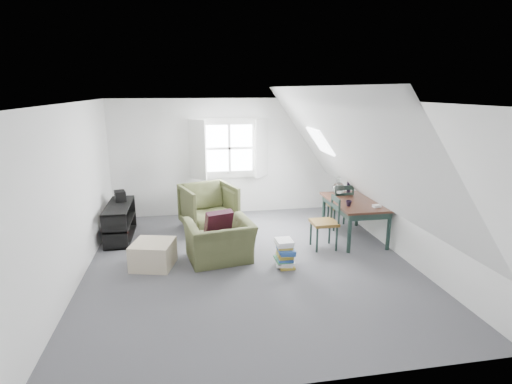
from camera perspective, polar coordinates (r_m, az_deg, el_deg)
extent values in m
plane|color=#4E4E53|center=(6.45, -0.92, -10.08)|extent=(5.50, 5.50, 0.00)
plane|color=white|center=(5.87, -1.02, 12.70)|extent=(5.50, 5.50, 0.00)
plane|color=white|center=(8.71, -3.84, 5.00)|extent=(5.00, 0.00, 5.00)
plane|color=white|center=(3.49, 6.29, -9.85)|extent=(5.00, 0.00, 5.00)
plane|color=white|center=(6.18, -24.53, -0.26)|extent=(0.00, 5.50, 5.50)
plane|color=white|center=(6.88, 20.07, 1.58)|extent=(0.00, 5.50, 5.50)
plane|color=white|center=(5.90, -16.09, 5.07)|extent=(3.19, 5.50, 4.48)
plane|color=white|center=(6.37, 13.00, 5.92)|extent=(3.19, 5.50, 4.48)
cube|color=white|center=(8.66, -3.84, 6.28)|extent=(1.30, 0.04, 1.30)
cube|color=white|center=(8.46, -8.33, 5.96)|extent=(0.35, 0.35, 1.25)
cube|color=white|center=(8.61, 0.80, 6.25)|extent=(0.35, 0.35, 1.25)
cube|color=white|center=(8.65, -3.84, 6.27)|extent=(1.00, 0.02, 1.00)
cube|color=white|center=(8.63, -3.82, 6.25)|extent=(1.08, 0.04, 0.05)
cube|color=white|center=(8.63, -3.82, 6.25)|extent=(0.05, 0.04, 1.08)
cube|color=white|center=(7.57, 9.18, 7.19)|extent=(0.35, 0.75, 0.47)
imported|color=#474C2A|center=(6.57, -5.14, -9.66)|extent=(1.15, 1.04, 0.66)
imported|color=#474C2A|center=(8.02, -6.69, -5.16)|extent=(1.21, 1.23, 0.89)
cube|color=#340E1B|center=(6.50, -5.37, -4.51)|extent=(0.50, 0.38, 0.46)
cube|color=#BBAA8C|center=(6.46, -14.47, -8.61)|extent=(0.73, 0.73, 0.40)
cube|color=#371C13|center=(7.47, 13.95, -1.36)|extent=(0.86, 1.43, 0.04)
cube|color=#1C2E29|center=(7.49, 13.91, -1.92)|extent=(0.76, 1.34, 0.11)
cylinder|color=#1C2E29|center=(6.89, 13.20, -5.81)|extent=(0.07, 0.07, 0.68)
cylinder|color=#1C2E29|center=(7.19, 18.41, -5.32)|extent=(0.07, 0.07, 0.68)
cylinder|color=#1C2E29|center=(8.01, 9.65, -2.73)|extent=(0.07, 0.07, 0.68)
cylinder|color=#1C2E29|center=(8.27, 14.27, -2.43)|extent=(0.07, 0.07, 0.68)
sphere|color=silver|center=(7.78, 11.68, 0.53)|extent=(0.24, 0.24, 0.24)
cylinder|color=silver|center=(7.74, 11.74, 1.62)|extent=(0.08, 0.08, 0.13)
cylinder|color=black|center=(7.96, 13.08, 0.65)|extent=(0.07, 0.07, 0.23)
cylinder|color=#3F2D1E|center=(7.91, 13.19, 2.41)|extent=(0.03, 0.05, 0.41)
cylinder|color=#3F2D1E|center=(7.92, 13.25, 2.43)|extent=(0.04, 0.06, 0.41)
cylinder|color=#3F2D1E|center=(7.90, 13.15, 2.40)|extent=(0.05, 0.07, 0.40)
imported|color=black|center=(7.10, 13.07, -1.97)|extent=(0.13, 0.13, 0.10)
cube|color=white|center=(7.16, 16.87, -1.92)|extent=(0.14, 0.10, 0.04)
cube|color=brown|center=(8.04, 11.89, -1.90)|extent=(0.43, 0.43, 0.05)
cylinder|color=#1C2E29|center=(8.33, 12.47, -3.08)|extent=(0.04, 0.04, 0.44)
cylinder|color=#1C2E29|center=(8.02, 13.40, -3.80)|extent=(0.04, 0.04, 0.44)
cylinder|color=#1C2E29|center=(8.20, 10.24, -3.23)|extent=(0.04, 0.04, 0.44)
cylinder|color=#1C2E29|center=(7.90, 11.09, -3.98)|extent=(0.04, 0.04, 0.44)
cylinder|color=#1C2E29|center=(7.88, 13.65, -0.66)|extent=(0.04, 0.04, 0.46)
cylinder|color=#1C2E29|center=(7.75, 11.31, -0.78)|extent=(0.04, 0.04, 0.46)
cube|color=#1C2E29|center=(7.77, 12.57, 0.58)|extent=(0.35, 0.03, 0.08)
cube|color=#1C2E29|center=(7.80, 12.51, -0.36)|extent=(0.35, 0.03, 0.06)
cube|color=brown|center=(6.97, 9.69, -4.34)|extent=(0.43, 0.43, 0.05)
cylinder|color=#1C2E29|center=(7.15, 7.83, -5.82)|extent=(0.04, 0.04, 0.44)
cylinder|color=#1C2E29|center=(7.26, 10.45, -5.61)|extent=(0.04, 0.04, 0.44)
cylinder|color=#1C2E29|center=(6.84, 8.72, -6.80)|extent=(0.04, 0.04, 0.44)
cylinder|color=#1C2E29|center=(6.95, 11.44, -6.56)|extent=(0.04, 0.04, 0.44)
cylinder|color=#1C2E29|center=(7.12, 10.77, -2.09)|extent=(0.04, 0.04, 0.46)
cylinder|color=#1C2E29|center=(6.81, 11.79, -2.90)|extent=(0.04, 0.04, 0.46)
cube|color=#1C2E29|center=(6.92, 11.35, -1.04)|extent=(0.03, 0.35, 0.08)
cube|color=#1C2E29|center=(6.95, 11.29, -2.09)|extent=(0.03, 0.35, 0.06)
cube|color=black|center=(7.89, -18.68, -6.07)|extent=(0.42, 1.26, 0.03)
cube|color=black|center=(7.79, -18.86, -4.02)|extent=(0.42, 1.26, 0.03)
cube|color=black|center=(7.70, -19.05, -1.80)|extent=(0.42, 1.26, 0.03)
cube|color=black|center=(7.22, -19.56, -5.54)|extent=(0.42, 0.03, 0.63)
cube|color=black|center=(8.37, -18.26, -2.70)|extent=(0.42, 0.03, 0.63)
cube|color=#264C99|center=(7.51, -19.15, -6.22)|extent=(0.19, 0.21, 0.23)
cube|color=red|center=(7.95, -18.64, -5.03)|extent=(0.19, 0.25, 0.23)
cube|color=white|center=(7.56, -19.16, -3.61)|extent=(0.19, 0.23, 0.21)
cube|color=black|center=(7.91, -18.84, -0.58)|extent=(0.25, 0.30, 0.21)
cube|color=#B29933|center=(6.33, 4.29, -10.43)|extent=(0.23, 0.31, 0.04)
cube|color=white|center=(6.33, 3.98, -10.08)|extent=(0.30, 0.33, 0.04)
cube|color=white|center=(6.30, 4.41, -9.81)|extent=(0.25, 0.33, 0.04)
cube|color=#337F4C|center=(6.28, 3.90, -9.55)|extent=(0.25, 0.31, 0.03)
cube|color=#264C99|center=(6.25, 4.18, -9.38)|extent=(0.27, 0.34, 0.03)
cube|color=#B29933|center=(6.26, 4.12, -9.05)|extent=(0.23, 0.31, 0.03)
cube|color=#B29933|center=(6.27, 4.14, -8.70)|extent=(0.27, 0.34, 0.04)
cube|color=#264C99|center=(6.22, 4.49, -8.50)|extent=(0.27, 0.35, 0.04)
cube|color=#264C99|center=(6.20, 4.29, -8.19)|extent=(0.27, 0.33, 0.04)
cube|color=#B29933|center=(6.24, 4.10, -7.68)|extent=(0.25, 0.31, 0.04)
cube|color=white|center=(6.21, 4.01, -7.36)|extent=(0.25, 0.29, 0.05)
cube|color=white|center=(6.20, 4.06, -6.98)|extent=(0.25, 0.30, 0.04)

